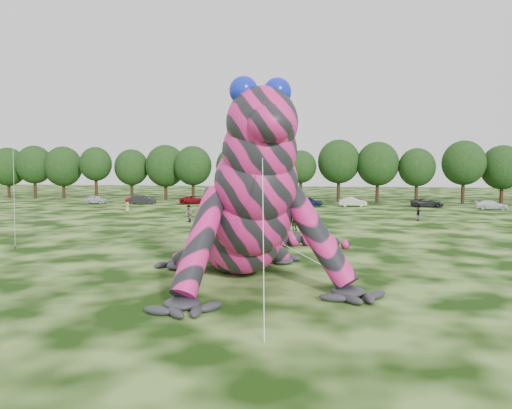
{
  "coord_description": "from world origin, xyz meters",
  "views": [
    {
      "loc": [
        6.72,
        -27.1,
        6.12
      ],
      "look_at": [
        2.5,
        -0.36,
        4.0
      ],
      "focal_mm": 35.0,
      "sensor_mm": 36.0,
      "label": 1
    }
  ],
  "objects_px": {
    "tree_8": "(269,175)",
    "spectator_1": "(189,214)",
    "tree_0": "(8,173)",
    "tree_4": "(132,174)",
    "inflatable_gecko": "(238,183)",
    "tree_2": "(63,172)",
    "spectator_0": "(212,218)",
    "tree_6": "(193,173)",
    "tree_12": "(417,175)",
    "car_6": "(427,203)",
    "tree_11": "(378,172)",
    "car_5": "(353,202)",
    "spectator_5": "(294,222)",
    "car_1": "(142,200)",
    "tree_3": "(96,173)",
    "tree_9": "(301,176)",
    "car_2": "(195,200)",
    "spectator_2": "(417,213)",
    "tree_10": "(339,171)",
    "tree_7": "(235,174)",
    "tree_5": "(166,172)",
    "car_3": "(257,201)",
    "tree_1": "(35,172)",
    "tree_13": "(463,172)",
    "car_4": "(309,201)",
    "tree_14": "(502,174)"
  },
  "relations": [
    {
      "from": "tree_8",
      "to": "spectator_1",
      "type": "relative_size",
      "value": 4.77
    },
    {
      "from": "tree_0",
      "to": "tree_4",
      "type": "bearing_deg",
      "value": -1.2
    },
    {
      "from": "inflatable_gecko",
      "to": "tree_2",
      "type": "distance_m",
      "value": 73.09
    },
    {
      "from": "spectator_0",
      "to": "tree_6",
      "type": "bearing_deg",
      "value": -69.97
    },
    {
      "from": "tree_12",
      "to": "car_6",
      "type": "relative_size",
      "value": 1.9
    },
    {
      "from": "tree_11",
      "to": "car_5",
      "type": "bearing_deg",
      "value": -114.53
    },
    {
      "from": "tree_8",
      "to": "inflatable_gecko",
      "type": "bearing_deg",
      "value": -84.42
    },
    {
      "from": "spectator_5",
      "to": "car_1",
      "type": "bearing_deg",
      "value": -95.48
    },
    {
      "from": "tree_3",
      "to": "car_5",
      "type": "height_order",
      "value": "tree_3"
    },
    {
      "from": "tree_4",
      "to": "tree_0",
      "type": "bearing_deg",
      "value": 178.8
    },
    {
      "from": "tree_3",
      "to": "tree_12",
      "type": "height_order",
      "value": "tree_3"
    },
    {
      "from": "tree_0",
      "to": "tree_12",
      "type": "relative_size",
      "value": 1.06
    },
    {
      "from": "car_5",
      "to": "tree_11",
      "type": "bearing_deg",
      "value": -31.53
    },
    {
      "from": "tree_9",
      "to": "car_2",
      "type": "xyz_separation_m",
      "value": [
        -16.33,
        -7.82,
        -3.69
      ]
    },
    {
      "from": "car_1",
      "to": "spectator_1",
      "type": "relative_size",
      "value": 2.33
    },
    {
      "from": "tree_4",
      "to": "spectator_2",
      "type": "relative_size",
      "value": 4.98
    },
    {
      "from": "tree_9",
      "to": "tree_10",
      "type": "relative_size",
      "value": 0.83
    },
    {
      "from": "tree_7",
      "to": "car_1",
      "type": "distance_m",
      "value": 16.61
    },
    {
      "from": "tree_5",
      "to": "car_3",
      "type": "xyz_separation_m",
      "value": [
        18.22,
        -10.46,
        -4.23
      ]
    },
    {
      "from": "tree_9",
      "to": "tree_12",
      "type": "distance_m",
      "value": 18.95
    },
    {
      "from": "car_5",
      "to": "car_6",
      "type": "xyz_separation_m",
      "value": [
        10.75,
        0.31,
        -0.02
      ]
    },
    {
      "from": "tree_3",
      "to": "tree_1",
      "type": "bearing_deg",
      "value": 175.55
    },
    {
      "from": "tree_12",
      "to": "car_6",
      "type": "height_order",
      "value": "tree_12"
    },
    {
      "from": "spectator_2",
      "to": "tree_0",
      "type": "bearing_deg",
      "value": -108.3
    },
    {
      "from": "tree_3",
      "to": "car_1",
      "type": "distance_m",
      "value": 16.03
    },
    {
      "from": "tree_8",
      "to": "tree_13",
      "type": "distance_m",
      "value": 31.36
    },
    {
      "from": "tree_4",
      "to": "tree_8",
      "type": "height_order",
      "value": "tree_4"
    },
    {
      "from": "tree_7",
      "to": "tree_13",
      "type": "height_order",
      "value": "tree_13"
    },
    {
      "from": "tree_11",
      "to": "car_4",
      "type": "xyz_separation_m",
      "value": [
        -10.9,
        -9.95,
        -4.31
      ]
    },
    {
      "from": "tree_1",
      "to": "tree_5",
      "type": "relative_size",
      "value": 1.0
    },
    {
      "from": "tree_11",
      "to": "spectator_2",
      "type": "distance_m",
      "value": 28.75
    },
    {
      "from": "tree_9",
      "to": "spectator_1",
      "type": "distance_m",
      "value": 34.36
    },
    {
      "from": "tree_6",
      "to": "tree_10",
      "type": "bearing_deg",
      "value": 4.34
    },
    {
      "from": "tree_4",
      "to": "spectator_1",
      "type": "xyz_separation_m",
      "value": [
        20.86,
        -34.12,
        -3.59
      ]
    },
    {
      "from": "car_5",
      "to": "tree_0",
      "type": "bearing_deg",
      "value": 73.62
    },
    {
      "from": "tree_1",
      "to": "car_5",
      "type": "xyz_separation_m",
      "value": [
        57.79,
        -9.39,
        -4.23
      ]
    },
    {
      "from": "tree_11",
      "to": "spectator_0",
      "type": "xyz_separation_m",
      "value": [
        -18.97,
        -37.57,
        -4.13
      ]
    },
    {
      "from": "tree_8",
      "to": "tree_13",
      "type": "xyz_separation_m",
      "value": [
        31.35,
        0.14,
        0.59
      ]
    },
    {
      "from": "tree_3",
      "to": "tree_5",
      "type": "distance_m",
      "value": 12.67
    },
    {
      "from": "tree_3",
      "to": "car_2",
      "type": "bearing_deg",
      "value": -20.25
    },
    {
      "from": "inflatable_gecko",
      "to": "tree_10",
      "type": "height_order",
      "value": "tree_10"
    },
    {
      "from": "tree_3",
      "to": "tree_4",
      "type": "bearing_deg",
      "value": 15.14
    },
    {
      "from": "tree_2",
      "to": "tree_10",
      "type": "xyz_separation_m",
      "value": [
        50.41,
        -0.18,
        0.43
      ]
    },
    {
      "from": "tree_1",
      "to": "car_2",
      "type": "height_order",
      "value": "tree_1"
    },
    {
      "from": "tree_14",
      "to": "spectator_0",
      "type": "xyz_separation_m",
      "value": [
        -38.64,
        -38.1,
        -3.8
      ]
    },
    {
      "from": "tree_0",
      "to": "tree_5",
      "type": "relative_size",
      "value": 0.97
    },
    {
      "from": "tree_13",
      "to": "spectator_0",
      "type": "xyz_separation_m",
      "value": [
        -32.31,
        -36.5,
        -4.16
      ]
    },
    {
      "from": "tree_7",
      "to": "tree_4",
      "type": "bearing_deg",
      "value": 174.43
    },
    {
      "from": "tree_11",
      "to": "tree_14",
      "type": "bearing_deg",
      "value": 1.54
    },
    {
      "from": "car_3",
      "to": "spectator_1",
      "type": "xyz_separation_m",
      "value": [
        -3.88,
        -23.37,
        0.27
      ]
    }
  ]
}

